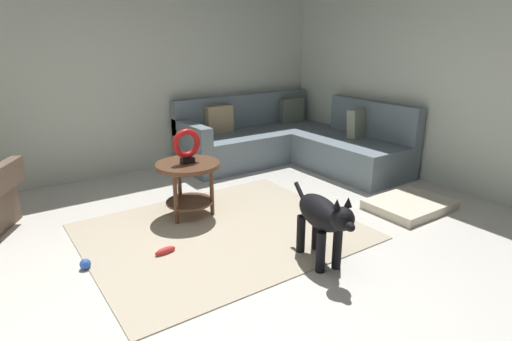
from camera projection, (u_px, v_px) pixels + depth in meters
name	position (u px, v px, depth m)	size (l,w,h in m)	color
ground_plane	(252.00, 277.00, 3.14)	(6.00, 6.00, 0.10)	silver
wall_back	(115.00, 64.00, 5.02)	(6.00, 0.12, 2.70)	silver
wall_right	(489.00, 69.00, 4.30)	(0.12, 6.00, 2.70)	silver
area_rug	(222.00, 231.00, 3.75)	(2.30, 1.90, 0.01)	#BCAD93
sectional_couch	(291.00, 143.00, 5.69)	(2.20, 2.25, 0.88)	slate
side_table	(188.00, 175.00, 3.96)	(0.60, 0.60, 0.54)	brown
torus_sculpture	(187.00, 145.00, 3.87)	(0.28, 0.08, 0.33)	black
dog_bed_mat	(410.00, 205.00, 4.24)	(0.80, 0.60, 0.09)	beige
dog	(323.00, 218.00, 3.14)	(0.33, 0.84, 0.63)	black
dog_toy_ball	(85.00, 264.00, 3.15)	(0.08, 0.08, 0.08)	blue
dog_toy_bone	(165.00, 251.00, 3.36)	(0.18, 0.06, 0.06)	red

